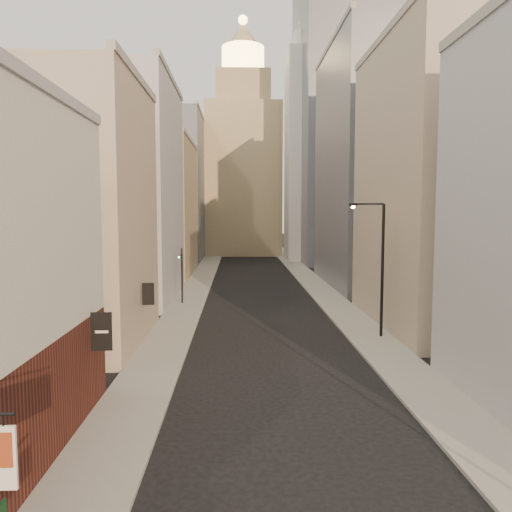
# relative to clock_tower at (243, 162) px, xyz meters

# --- Properties ---
(sidewalk_left) EXTENTS (3.00, 140.00, 0.15)m
(sidewalk_left) POSITION_rel_clock_tower_xyz_m (-5.50, -37.00, -17.56)
(sidewalk_left) COLOR gray
(sidewalk_left) RESTS_ON ground
(sidewalk_right) EXTENTS (3.00, 140.00, 0.15)m
(sidewalk_right) POSITION_rel_clock_tower_xyz_m (7.50, -37.00, -17.56)
(sidewalk_right) COLOR gray
(sidewalk_right) RESTS_ON ground
(left_bldg_beige) EXTENTS (8.00, 12.00, 16.00)m
(left_bldg_beige) POSITION_rel_clock_tower_xyz_m (-11.00, -66.00, -9.63)
(left_bldg_beige) COLOR tan
(left_bldg_beige) RESTS_ON ground
(left_bldg_grey) EXTENTS (8.00, 16.00, 20.00)m
(left_bldg_grey) POSITION_rel_clock_tower_xyz_m (-11.00, -50.00, -7.63)
(left_bldg_grey) COLOR #A4A3A9
(left_bldg_grey) RESTS_ON ground
(left_bldg_tan) EXTENTS (8.00, 18.00, 17.00)m
(left_bldg_tan) POSITION_rel_clock_tower_xyz_m (-11.00, -32.00, -9.13)
(left_bldg_tan) COLOR #9A8660
(left_bldg_tan) RESTS_ON ground
(left_bldg_wingrid) EXTENTS (8.00, 20.00, 24.00)m
(left_bldg_wingrid) POSITION_rel_clock_tower_xyz_m (-11.00, -12.00, -5.63)
(left_bldg_wingrid) COLOR gray
(left_bldg_wingrid) RESTS_ON ground
(right_bldg_beige) EXTENTS (8.00, 16.00, 20.00)m
(right_bldg_beige) POSITION_rel_clock_tower_xyz_m (13.00, -62.00, -7.63)
(right_bldg_beige) COLOR tan
(right_bldg_beige) RESTS_ON ground
(right_bldg_wingrid) EXTENTS (8.00, 20.00, 26.00)m
(right_bldg_wingrid) POSITION_rel_clock_tower_xyz_m (13.00, -42.00, -4.63)
(right_bldg_wingrid) COLOR gray
(right_bldg_wingrid) RESTS_ON ground
(highrise) EXTENTS (21.00, 23.00, 51.20)m
(highrise) POSITION_rel_clock_tower_xyz_m (19.00, -14.00, 8.02)
(highrise) COLOR gray
(highrise) RESTS_ON ground
(clock_tower) EXTENTS (14.00, 14.00, 44.90)m
(clock_tower) POSITION_rel_clock_tower_xyz_m (0.00, 0.00, 0.00)
(clock_tower) COLOR #9A8660
(clock_tower) RESTS_ON ground
(white_tower) EXTENTS (8.00, 8.00, 41.50)m
(white_tower) POSITION_rel_clock_tower_xyz_m (11.00, -14.00, 0.97)
(white_tower) COLOR silver
(white_tower) RESTS_ON ground
(streetlamp_mid) EXTENTS (2.20, 0.95, 8.74)m
(streetlamp_mid) POSITION_rel_clock_tower_xyz_m (8.02, -65.53, -12.64)
(streetlamp_mid) COLOR black
(streetlamp_mid) RESTS_ON ground
(traffic_light_left) EXTENTS (0.56, 0.45, 5.00)m
(traffic_light_left) POSITION_rel_clock_tower_xyz_m (-5.98, -53.34, -14.08)
(traffic_light_left) COLOR black
(traffic_light_left) RESTS_ON ground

